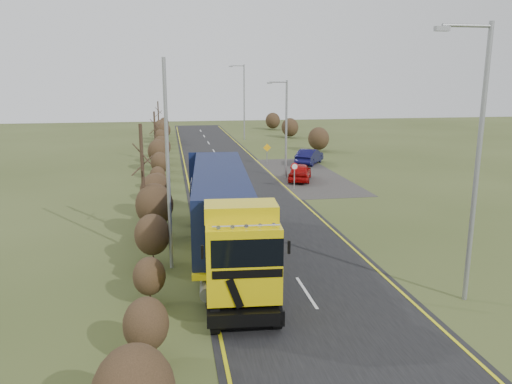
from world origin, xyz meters
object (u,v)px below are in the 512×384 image
object	(u,v)px
speed_sign	(294,171)
car_red_hatchback	(300,172)
lorry	(223,211)
car_blue_sedan	(309,157)
streetlight_near	(475,154)

from	to	relation	value
speed_sign	car_red_hatchback	bearing A→B (deg)	67.85
lorry	speed_sign	distance (m)	16.01
car_red_hatchback	speed_sign	distance (m)	3.37
car_red_hatchback	car_blue_sedan	distance (m)	8.42
car_red_hatchback	streetlight_near	bearing A→B (deg)	109.38
car_red_hatchback	car_blue_sedan	size ratio (longest dim) A/B	0.94
car_blue_sedan	speed_sign	size ratio (longest dim) A/B	2.25
car_red_hatchback	car_blue_sedan	xyz separation A→B (m)	(3.05, 7.85, 0.02)
car_red_hatchback	streetlight_near	size ratio (longest dim) A/B	0.43
car_red_hatchback	streetlight_near	world-z (taller)	streetlight_near
car_blue_sedan	speed_sign	bearing A→B (deg)	101.76
car_blue_sedan	streetlight_near	world-z (taller)	streetlight_near
lorry	speed_sign	xyz separation A→B (m)	(7.00, 14.37, -0.95)
lorry	car_blue_sedan	size ratio (longest dim) A/B	3.27
car_red_hatchback	car_blue_sedan	bearing A→B (deg)	-92.39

